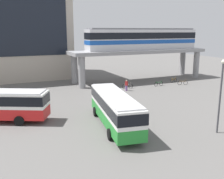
% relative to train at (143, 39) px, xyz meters
% --- Properties ---
extents(ground_plane, '(120.00, 120.00, 0.00)m').
position_rel_train_xyz_m(ground_plane, '(-14.17, -8.37, -7.69)').
color(ground_plane, '#605E5B').
extents(elevated_platform, '(26.06, 5.71, 5.72)m').
position_rel_train_xyz_m(elevated_platform, '(-0.75, 0.00, -2.89)').
color(elevated_platform, gray).
rests_on(elevated_platform, ground_plane).
extents(train, '(21.74, 2.96, 3.84)m').
position_rel_train_xyz_m(train, '(0.00, 0.00, 0.00)').
color(train, silver).
rests_on(train, elevated_platform).
extents(bus_main, '(4.42, 11.31, 3.22)m').
position_rel_train_xyz_m(bus_main, '(-15.12, -19.89, -5.70)').
color(bus_main, '#268C33').
rests_on(bus_main, ground_plane).
extents(bicycle_green, '(1.79, 0.13, 1.04)m').
position_rel_train_xyz_m(bicycle_green, '(-0.31, -5.87, -7.33)').
color(bicycle_green, black).
rests_on(bicycle_green, ground_plane).
extents(bicycle_blue, '(1.75, 0.49, 1.04)m').
position_rel_train_xyz_m(bicycle_blue, '(-9.15, -5.83, -7.33)').
color(bicycle_blue, black).
rests_on(bicycle_blue, ground_plane).
extents(bicycle_silver, '(1.74, 0.55, 1.04)m').
position_rel_train_xyz_m(bicycle_silver, '(-5.97, -5.33, -7.33)').
color(bicycle_silver, black).
rests_on(bicycle_silver, ground_plane).
extents(bicycle_brown, '(1.71, 0.65, 1.04)m').
position_rel_train_xyz_m(bicycle_brown, '(4.03, -6.77, -7.33)').
color(bicycle_brown, black).
rests_on(bicycle_brown, ground_plane).
extents(bicycle_orange, '(1.72, 0.60, 1.04)m').
position_rel_train_xyz_m(bicycle_orange, '(3.93, -4.45, -7.33)').
color(bicycle_orange, black).
rests_on(bicycle_orange, ground_plane).
extents(pedestrian_waiting_near_stop, '(0.42, 0.48, 1.68)m').
position_rel_train_xyz_m(pedestrian_waiting_near_stop, '(-6.88, -6.69, -6.90)').
color(pedestrian_waiting_near_stop, '#724C8C').
rests_on(pedestrian_waiting_near_stop, ground_plane).
extents(lamp_post, '(0.36, 0.36, 6.70)m').
position_rel_train_xyz_m(lamp_post, '(-7.29, -25.33, -3.76)').
color(lamp_post, '#3F3F44').
rests_on(lamp_post, ground_plane).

